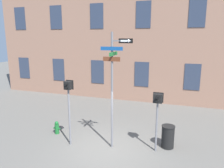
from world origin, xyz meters
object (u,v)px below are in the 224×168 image
at_px(pedestrian_signal_left, 69,96).
at_px(fire_hydrant, 57,128).
at_px(pedestrian_signal_right, 157,106).
at_px(street_sign_pole, 113,82).
at_px(trash_bin, 168,137).

height_order(pedestrian_signal_left, fire_hydrant, pedestrian_signal_left).
height_order(pedestrian_signal_right, fire_hydrant, pedestrian_signal_right).
bearing_deg(street_sign_pole, fire_hydrant, 172.40).
relative_size(pedestrian_signal_left, pedestrian_signal_right, 1.16).
xyz_separation_m(street_sign_pole, trash_bin, (2.22, 0.76, -2.41)).
relative_size(street_sign_pole, fire_hydrant, 7.62).
distance_m(pedestrian_signal_right, fire_hydrant, 5.13).
distance_m(street_sign_pole, pedestrian_signal_left, 2.04).
bearing_deg(fire_hydrant, pedestrian_signal_right, -1.53).
bearing_deg(street_sign_pole, trash_bin, 18.76).
bearing_deg(fire_hydrant, trash_bin, 3.73).
xyz_separation_m(pedestrian_signal_right, fire_hydrant, (-4.85, 0.13, -1.68)).
distance_m(pedestrian_signal_left, fire_hydrant, 2.37).
distance_m(street_sign_pole, fire_hydrant, 4.04).
height_order(street_sign_pole, pedestrian_signal_right, street_sign_pole).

